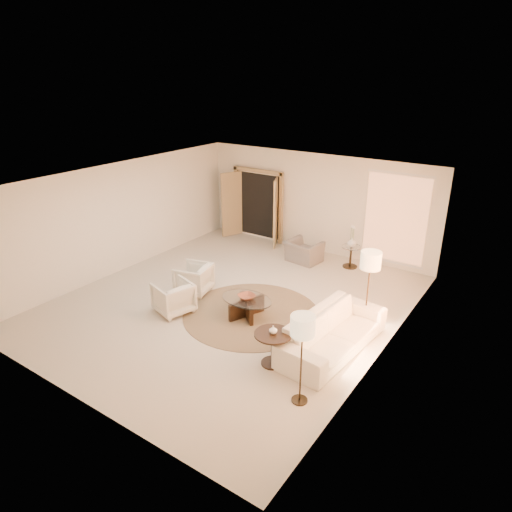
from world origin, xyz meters
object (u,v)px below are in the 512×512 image
Objects in this scene: armchair_right at (173,296)px; bowl at (247,297)px; side_table at (351,255)px; side_vase at (352,242)px; end_vase at (273,330)px; floor_lamp_near at (371,264)px; floor_lamp_far at (303,330)px; end_table at (273,343)px; coffee_table at (247,305)px; armchair_left at (193,277)px; sofa at (333,332)px; accent_chair at (304,248)px.

bowl is at bearing 133.73° from armchair_right.
side_vase reaches higher than side_table.
end_vase is 0.63× the size of side_vase.
side_vase is at bearing 118.67° from floor_lamp_near.
floor_lamp_far is 10.19× the size of end_vase.
floor_lamp_near is at bearing 67.16° from end_table.
coffee_table is 2.72m from floor_lamp_near.
side_vase is at bearing 130.72° from armchair_left.
armchair_right is 2.83m from end_table.
coffee_table is 1.78m from end_table.
floor_lamp_near reaches higher than end_table.
accent_chair is at bearing 41.42° from sofa.
armchair_left is at bearing 171.81° from coffee_table.
accent_chair reaches higher than armchair_right.
end_table is 4.89m from side_vase.
armchair_left reaches higher than armchair_right.
floor_lamp_near is at bearing -5.55° from sofa.
armchair_right is 3.94m from floor_lamp_far.
end_vase is (-0.00, 0.00, 0.27)m from end_table.
sofa reaches higher than bowl.
end_table is (1.37, -1.13, 0.17)m from coffee_table.
end_vase is (0.61, -4.84, 0.35)m from side_table.
end_vase is (1.37, -1.13, 0.44)m from coffee_table.
coffee_table is 0.91× the size of floor_lamp_far.
armchair_left is at bearing 155.91° from end_vase.
armchair_left is at bearing -169.52° from floor_lamp_near.
side_table is at bearing 78.41° from coffee_table.
armchair_left reaches higher than bowl.
floor_lamp_near reaches higher than accent_chair.
sofa is 16.62× the size of end_vase.
floor_lamp_far is (0.89, -0.60, 0.88)m from end_table.
armchair_right is 1.13× the size of end_table.
sofa is 4.03m from side_vase.
accent_chair is 0.58× the size of floor_lamp_far.
bowl is at bearing 180.00° from coffee_table.
side_vase is (-1.49, 5.44, -0.61)m from floor_lamp_far.
accent_chair is 0.64× the size of coffee_table.
bowl is at bearing -156.55° from floor_lamp_near.
floor_lamp_near is at bearing 146.69° from accent_chair.
end_vase is at bearing 153.43° from end_table.
accent_chair reaches higher than bowl.
armchair_left is 3.37m from end_table.
sofa is 3.30× the size of armchair_left.
floor_lamp_near is at bearing -61.33° from side_table.
armchair_left is 0.46× the size of floor_lamp_near.
side_vase is at bearing -155.39° from accent_chair.
side_table is 3.79m from bowl.
end_vase is (-0.89, -2.11, -0.72)m from floor_lamp_near.
armchair_right is 4.95m from side_vase.
sofa is 1.63× the size of floor_lamp_far.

